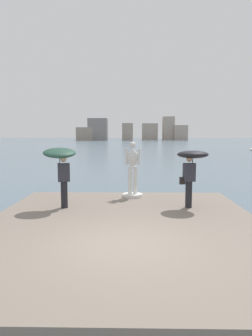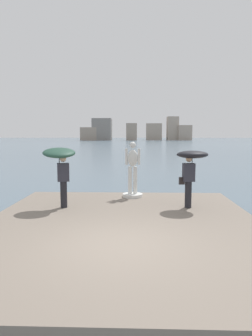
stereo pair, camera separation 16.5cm
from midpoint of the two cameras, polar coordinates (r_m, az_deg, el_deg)
ground_plane at (r=46.73m, az=1.52°, el=2.78°), size 400.00×400.00×0.00m
pier at (r=8.61m, az=-0.22°, el=-11.52°), size 7.76×9.10×0.40m
statue_white_figure at (r=11.95m, az=1.63°, el=-1.32°), size 0.78×0.78×2.14m
onlooker_left at (r=10.34m, az=-11.58°, el=1.43°), size 1.31×1.33×2.04m
onlooker_right at (r=10.38m, az=12.35°, el=1.07°), size 1.13×1.13×1.90m
distant_skyline at (r=145.80m, az=1.94°, el=6.86°), size 51.23×12.75×11.03m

